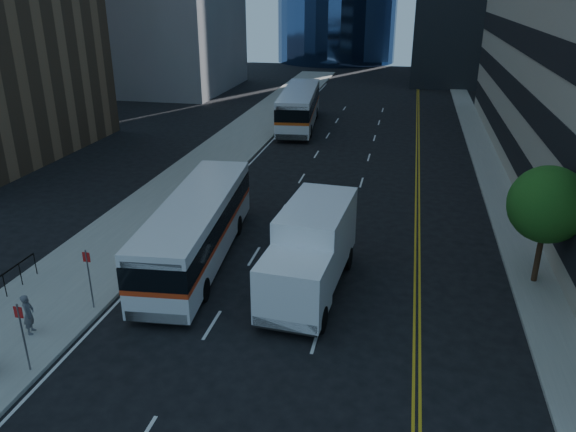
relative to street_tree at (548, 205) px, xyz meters
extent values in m
plane|color=black|center=(-9.00, -8.00, -3.64)|extent=(160.00, 160.00, 0.00)
cube|color=gray|center=(-19.50, 17.00, -3.57)|extent=(5.00, 90.00, 0.15)
cube|color=gray|center=(0.00, 17.00, -3.57)|extent=(2.00, 90.00, 0.15)
cylinder|color=#332114|center=(0.00, 0.00, -2.39)|extent=(0.24, 0.24, 2.20)
sphere|color=#1B4A15|center=(0.00, 0.00, 0.01)|extent=(3.20, 3.20, 3.20)
cube|color=white|center=(-14.90, -0.90, -2.75)|extent=(3.64, 12.04, 1.09)
cube|color=red|center=(-14.90, -0.90, -2.11)|extent=(3.66, 12.06, 0.22)
cube|color=black|center=(-14.90, -0.90, -1.57)|extent=(3.66, 12.06, 0.89)
cube|color=white|center=(-14.90, -0.90, -0.83)|extent=(3.64, 12.04, 0.49)
cylinder|color=black|center=(-15.73, -4.55, -3.15)|extent=(0.39, 1.01, 0.99)
cylinder|color=black|center=(-13.42, -4.34, -3.15)|extent=(0.39, 1.01, 0.99)
cylinder|color=black|center=(-16.35, 2.14, -3.15)|extent=(0.39, 1.01, 0.99)
cylinder|color=black|center=(-14.03, 2.35, -3.15)|extent=(0.39, 1.01, 0.99)
cube|color=white|center=(-15.60, 26.88, -2.67)|extent=(4.09, 13.21, 1.19)
cube|color=#D65014|center=(-15.60, 26.88, -1.96)|extent=(4.11, 13.23, 0.24)
cube|color=black|center=(-15.60, 26.88, -1.37)|extent=(4.11, 13.23, 0.97)
cube|color=white|center=(-15.60, 26.88, -0.56)|extent=(4.09, 13.21, 0.54)
cylinder|color=black|center=(-16.50, 22.88, -3.10)|extent=(0.43, 1.11, 1.08)
cylinder|color=black|center=(-13.93, 23.13, -3.10)|extent=(0.43, 1.11, 1.08)
cylinder|color=black|center=(-17.22, 30.20, -3.10)|extent=(0.43, 1.11, 1.08)
cylinder|color=black|center=(-14.66, 30.46, -3.10)|extent=(0.43, 1.11, 1.08)
cube|color=white|center=(-9.52, -5.24, -2.12)|extent=(2.68, 2.48, 2.20)
cube|color=black|center=(-9.59, -6.23, -1.70)|extent=(2.32, 0.23, 1.15)
cube|color=white|center=(-9.25, -1.57, -1.49)|extent=(2.88, 5.21, 2.73)
cube|color=black|center=(-9.34, -2.72, -3.06)|extent=(2.41, 7.05, 0.26)
cylinder|color=black|center=(-10.67, -5.36, -3.14)|extent=(0.37, 1.03, 1.01)
cylinder|color=black|center=(-8.40, -5.53, -3.14)|extent=(0.37, 1.03, 1.01)
cylinder|color=black|center=(-10.29, -0.13, -3.14)|extent=(0.37, 1.03, 1.01)
cylinder|color=black|center=(-8.02, -0.29, -3.14)|extent=(0.37, 1.03, 1.01)
imported|color=#505157|center=(-18.70, -8.06, -2.72)|extent=(0.53, 0.65, 1.55)
camera|label=1|loc=(-5.86, -23.09, 8.21)|focal=35.00mm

